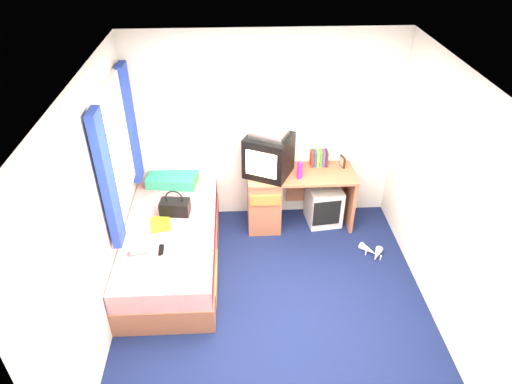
{
  "coord_description": "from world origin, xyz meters",
  "views": [
    {
      "loc": [
        -0.35,
        -3.24,
        3.64
      ],
      "look_at": [
        -0.15,
        0.7,
        0.98
      ],
      "focal_mm": 32.0,
      "sensor_mm": 36.0,
      "label": 1
    }
  ],
  "objects_px": {
    "bed": "(172,247)",
    "pillow": "(173,178)",
    "handbag": "(175,207)",
    "colour_swatch_fan": "(172,257)",
    "pink_water_bottle": "(300,171)",
    "water_bottle": "(140,250)",
    "vcr": "(269,133)",
    "remote_control": "(161,250)",
    "storage_cube": "(324,205)",
    "picture_frame": "(342,162)",
    "crt_tv": "(269,155)",
    "desk": "(278,196)",
    "white_heels": "(373,252)",
    "aerosol_can": "(290,165)",
    "magazine": "(161,224)",
    "towel": "(194,241)"
  },
  "relations": [
    {
      "from": "bed",
      "to": "pillow",
      "type": "xyz_separation_m",
      "value": [
        -0.05,
        0.91,
        0.34
      ]
    },
    {
      "from": "handbag",
      "to": "colour_swatch_fan",
      "type": "xyz_separation_m",
      "value": [
        0.03,
        -0.75,
        -0.08
      ]
    },
    {
      "from": "pink_water_bottle",
      "to": "water_bottle",
      "type": "distance_m",
      "value": 2.03
    },
    {
      "from": "bed",
      "to": "vcr",
      "type": "height_order",
      "value": "vcr"
    },
    {
      "from": "pink_water_bottle",
      "to": "remote_control",
      "type": "xyz_separation_m",
      "value": [
        -1.53,
        -0.99,
        -0.3
      ]
    },
    {
      "from": "storage_cube",
      "to": "remote_control",
      "type": "distance_m",
      "value": 2.21
    },
    {
      "from": "picture_frame",
      "to": "pink_water_bottle",
      "type": "distance_m",
      "value": 0.61
    },
    {
      "from": "crt_tv",
      "to": "picture_frame",
      "type": "xyz_separation_m",
      "value": [
        0.92,
        0.12,
        -0.18
      ]
    },
    {
      "from": "desk",
      "to": "vcr",
      "type": "relative_size",
      "value": 3.23
    },
    {
      "from": "crt_tv",
      "to": "colour_swatch_fan",
      "type": "distance_m",
      "value": 1.67
    },
    {
      "from": "water_bottle",
      "to": "white_heels",
      "type": "bearing_deg",
      "value": 9.88
    },
    {
      "from": "storage_cube",
      "to": "aerosol_can",
      "type": "bearing_deg",
      "value": 168.65
    },
    {
      "from": "aerosol_can",
      "to": "crt_tv",
      "type": "bearing_deg",
      "value": -171.62
    },
    {
      "from": "vcr",
      "to": "picture_frame",
      "type": "distance_m",
      "value": 1.04
    },
    {
      "from": "storage_cube",
      "to": "remote_control",
      "type": "relative_size",
      "value": 3.16
    },
    {
      "from": "picture_frame",
      "to": "aerosol_can",
      "type": "bearing_deg",
      "value": 172.99
    },
    {
      "from": "desk",
      "to": "storage_cube",
      "type": "xyz_separation_m",
      "value": [
        0.59,
        0.0,
        -0.15
      ]
    },
    {
      "from": "magazine",
      "to": "remote_control",
      "type": "distance_m",
      "value": 0.44
    },
    {
      "from": "pillow",
      "to": "handbag",
      "type": "height_order",
      "value": "handbag"
    },
    {
      "from": "pillow",
      "to": "aerosol_can",
      "type": "relative_size",
      "value": 3.57
    },
    {
      "from": "towel",
      "to": "aerosol_can",
      "type": "bearing_deg",
      "value": 44.06
    },
    {
      "from": "pillow",
      "to": "pink_water_bottle",
      "type": "height_order",
      "value": "pink_water_bottle"
    },
    {
      "from": "storage_cube",
      "to": "vcr",
      "type": "height_order",
      "value": "vcr"
    },
    {
      "from": "pillow",
      "to": "vcr",
      "type": "relative_size",
      "value": 1.5
    },
    {
      "from": "magazine",
      "to": "water_bottle",
      "type": "relative_size",
      "value": 1.4
    },
    {
      "from": "remote_control",
      "to": "white_heels",
      "type": "relative_size",
      "value": 0.5
    },
    {
      "from": "storage_cube",
      "to": "magazine",
      "type": "distance_m",
      "value": 2.08
    },
    {
      "from": "bed",
      "to": "colour_swatch_fan",
      "type": "bearing_deg",
      "value": -81.13
    },
    {
      "from": "picture_frame",
      "to": "water_bottle",
      "type": "xyz_separation_m",
      "value": [
        -2.3,
        -1.25,
        -0.24
      ]
    },
    {
      "from": "picture_frame",
      "to": "magazine",
      "type": "height_order",
      "value": "picture_frame"
    },
    {
      "from": "vcr",
      "to": "water_bottle",
      "type": "relative_size",
      "value": 2.01
    },
    {
      "from": "remote_control",
      "to": "desk",
      "type": "bearing_deg",
      "value": 37.1
    },
    {
      "from": "desk",
      "to": "colour_swatch_fan",
      "type": "bearing_deg",
      "value": -134.08
    },
    {
      "from": "crt_tv",
      "to": "white_heels",
      "type": "relative_size",
      "value": 2.03
    },
    {
      "from": "pink_water_bottle",
      "to": "desk",
      "type": "bearing_deg",
      "value": 152.9
    },
    {
      "from": "vcr",
      "to": "bed",
      "type": "bearing_deg",
      "value": -120.45
    },
    {
      "from": "water_bottle",
      "to": "aerosol_can",
      "type": "bearing_deg",
      "value": 35.49
    },
    {
      "from": "desk",
      "to": "aerosol_can",
      "type": "relative_size",
      "value": 7.71
    },
    {
      "from": "handbag",
      "to": "colour_swatch_fan",
      "type": "relative_size",
      "value": 1.58
    },
    {
      "from": "magazine",
      "to": "vcr",
      "type": "bearing_deg",
      "value": 28.69
    },
    {
      "from": "vcr",
      "to": "colour_swatch_fan",
      "type": "xyz_separation_m",
      "value": [
        -1.06,
        -1.22,
        -0.74
      ]
    },
    {
      "from": "bed",
      "to": "magazine",
      "type": "distance_m",
      "value": 0.31
    },
    {
      "from": "pink_water_bottle",
      "to": "remote_control",
      "type": "relative_size",
      "value": 1.25
    },
    {
      "from": "aerosol_can",
      "to": "magazine",
      "type": "bearing_deg",
      "value": -154.63
    },
    {
      "from": "picture_frame",
      "to": "aerosol_can",
      "type": "height_order",
      "value": "aerosol_can"
    },
    {
      "from": "desk",
      "to": "pink_water_bottle",
      "type": "height_order",
      "value": "pink_water_bottle"
    },
    {
      "from": "storage_cube",
      "to": "magazine",
      "type": "xyz_separation_m",
      "value": [
        -1.95,
        -0.68,
        0.29
      ]
    },
    {
      "from": "vcr",
      "to": "magazine",
      "type": "distance_m",
      "value": 1.59
    },
    {
      "from": "remote_control",
      "to": "pink_water_bottle",
      "type": "bearing_deg",
      "value": 29.3
    },
    {
      "from": "desk",
      "to": "pink_water_bottle",
      "type": "bearing_deg",
      "value": -27.1
    }
  ]
}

